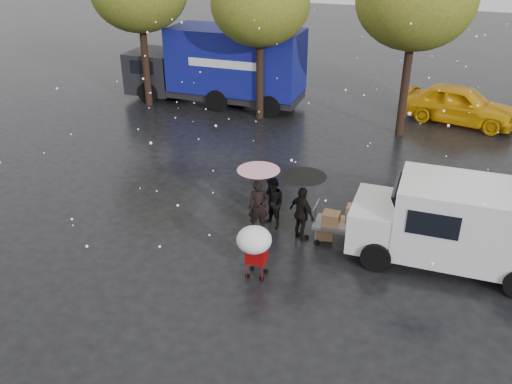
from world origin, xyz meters
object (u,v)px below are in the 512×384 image
(white_van, at_px, (459,223))
(yellow_taxi, at_px, (460,104))
(person_pink, at_px, (258,207))
(person_black, at_px, (302,214))
(shopping_cart, at_px, (255,242))
(blue_truck, at_px, (219,66))
(vendor_cart, at_px, (346,221))

(white_van, bearing_deg, yellow_taxi, 90.68)
(person_pink, height_order, person_black, person_black)
(shopping_cart, height_order, white_van, white_van)
(person_black, bearing_deg, person_pink, 34.11)
(shopping_cart, distance_m, yellow_taxi, 14.22)
(person_pink, bearing_deg, yellow_taxi, 45.56)
(shopping_cart, bearing_deg, white_van, 27.58)
(blue_truck, bearing_deg, yellow_taxi, 4.97)
(vendor_cart, distance_m, shopping_cart, 2.92)
(vendor_cart, bearing_deg, blue_truck, 127.83)
(blue_truck, bearing_deg, person_black, -56.79)
(vendor_cart, bearing_deg, white_van, 1.01)
(person_pink, distance_m, vendor_cart, 2.42)
(person_black, height_order, white_van, white_van)
(person_pink, relative_size, shopping_cart, 1.06)
(shopping_cart, distance_m, white_van, 5.10)
(person_pink, xyz_separation_m, shopping_cart, (0.67, -2.17, 0.29))
(person_black, height_order, vendor_cart, person_black)
(person_pink, distance_m, person_black, 1.24)
(vendor_cart, height_order, blue_truck, blue_truck)
(person_pink, xyz_separation_m, person_black, (1.24, 0.01, 0.01))
(person_black, height_order, shopping_cart, person_black)
(yellow_taxi, bearing_deg, person_pink, 169.27)
(yellow_taxi, bearing_deg, vendor_cart, -179.99)
(person_pink, bearing_deg, shopping_cart, -93.42)
(person_pink, distance_m, white_van, 5.20)
(white_van, height_order, blue_truck, blue_truck)
(person_black, xyz_separation_m, blue_truck, (-6.81, 10.41, 0.98))
(person_pink, distance_m, shopping_cart, 2.29)
(blue_truck, xyz_separation_m, yellow_taxi, (10.63, 0.92, -0.95))
(vendor_cart, relative_size, blue_truck, 0.18)
(vendor_cart, xyz_separation_m, blue_truck, (-7.99, 10.29, 1.03))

